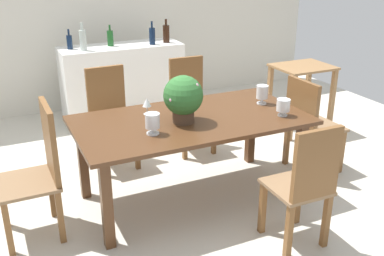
{
  "coord_description": "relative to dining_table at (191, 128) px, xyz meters",
  "views": [
    {
      "loc": [
        -1.45,
        -3.41,
        2.06
      ],
      "look_at": [
        0.03,
        -0.22,
        0.63
      ],
      "focal_mm": 41.9,
      "sensor_mm": 36.0,
      "label": 1
    }
  ],
  "objects": [
    {
      "name": "ground_plane",
      "position": [
        0.0,
        0.26,
        -0.65
      ],
      "size": [
        7.04,
        7.04,
        0.0
      ],
      "primitive_type": "plane",
      "color": "beige"
    },
    {
      "name": "back_wall",
      "position": [
        0.0,
        2.86,
        0.65
      ],
      "size": [
        6.4,
        0.1,
        2.6
      ],
      "primitive_type": "cube",
      "color": "beige",
      "rests_on": "ground"
    },
    {
      "name": "dining_table",
      "position": [
        0.0,
        0.0,
        0.0
      ],
      "size": [
        1.92,
        1.02,
        0.74
      ],
      "color": "#4C2D19",
      "rests_on": "ground"
    },
    {
      "name": "chair_foot_end",
      "position": [
        1.24,
        -0.0,
        -0.13
      ],
      "size": [
        0.45,
        0.47,
        0.93
      ],
      "rotation": [
        0.0,
        0.0,
        1.6
      ],
      "color": "brown",
      "rests_on": "ground"
    },
    {
      "name": "chair_far_left",
      "position": [
        -0.44,
        0.98,
        -0.12
      ],
      "size": [
        0.43,
        0.44,
        0.98
      ],
      "rotation": [
        0.0,
        0.0,
        0.03
      ],
      "color": "brown",
      "rests_on": "ground"
    },
    {
      "name": "chair_head_end",
      "position": [
        -1.23,
        0.0,
        -0.09
      ],
      "size": [
        0.44,
        0.47,
        1.03
      ],
      "rotation": [
        0.0,
        0.0,
        -1.56
      ],
      "color": "brown",
      "rests_on": "ground"
    },
    {
      "name": "chair_near_right",
      "position": [
        0.43,
        -0.98,
        -0.13
      ],
      "size": [
        0.41,
        0.42,
        0.97
      ],
      "rotation": [
        0.0,
        0.0,
        3.13
      ],
      "color": "brown",
      "rests_on": "ground"
    },
    {
      "name": "chair_far_right",
      "position": [
        0.43,
        0.98,
        -0.11
      ],
      "size": [
        0.41,
        0.41,
        0.99
      ],
      "rotation": [
        0.0,
        0.0,
        -0.02
      ],
      "color": "brown",
      "rests_on": "ground"
    },
    {
      "name": "flower_centerpiece",
      "position": [
        -0.09,
        -0.05,
        0.3
      ],
      "size": [
        0.32,
        0.32,
        0.39
      ],
      "color": "#4C3828",
      "rests_on": "dining_table"
    },
    {
      "name": "crystal_vase_left",
      "position": [
        -0.4,
        -0.18,
        0.19
      ],
      "size": [
        0.11,
        0.11,
        0.16
      ],
      "color": "silver",
      "rests_on": "dining_table"
    },
    {
      "name": "crystal_vase_center_near",
      "position": [
        0.73,
        0.07,
        0.19
      ],
      "size": [
        0.11,
        0.11,
        0.17
      ],
      "color": "silver",
      "rests_on": "dining_table"
    },
    {
      "name": "crystal_vase_right",
      "position": [
        0.72,
        -0.27,
        0.18
      ],
      "size": [
        0.11,
        0.11,
        0.14
      ],
      "color": "silver",
      "rests_on": "dining_table"
    },
    {
      "name": "wine_glass",
      "position": [
        -0.3,
        0.24,
        0.19
      ],
      "size": [
        0.07,
        0.07,
        0.15
      ],
      "color": "silver",
      "rests_on": "dining_table"
    },
    {
      "name": "kitchen_counter",
      "position": [
        0.04,
        2.14,
        -0.18
      ],
      "size": [
        1.48,
        0.52,
        0.95
      ],
      "primitive_type": "cube",
      "color": "white",
      "rests_on": "ground"
    },
    {
      "name": "wine_bottle_amber",
      "position": [
        -0.07,
        2.16,
        0.39
      ],
      "size": [
        0.07,
        0.07,
        0.25
      ],
      "color": "#194C1E",
      "rests_on": "kitchen_counter"
    },
    {
      "name": "wine_bottle_clear",
      "position": [
        0.42,
        2.03,
        0.4
      ],
      "size": [
        0.07,
        0.07,
        0.28
      ],
      "color": "#0F1E38",
      "rests_on": "kitchen_counter"
    },
    {
      "name": "wine_bottle_tall",
      "position": [
        -0.55,
        2.19,
        0.38
      ],
      "size": [
        0.06,
        0.06,
        0.23
      ],
      "color": "#0F1E38",
      "rests_on": "kitchen_counter"
    },
    {
      "name": "wine_bottle_dark",
      "position": [
        0.62,
        2.08,
        0.41
      ],
      "size": [
        0.08,
        0.08,
        0.29
      ],
      "color": "black",
      "rests_on": "kitchen_counter"
    },
    {
      "name": "wine_bottle_green",
      "position": [
        -0.43,
        2.04,
        0.42
      ],
      "size": [
        0.08,
        0.08,
        0.32
      ],
      "color": "#B2BFB7",
      "rests_on": "kitchen_counter"
    },
    {
      "name": "side_table",
      "position": [
        1.83,
        0.89,
        -0.06
      ],
      "size": [
        0.65,
        0.53,
        0.8
      ],
      "color": "olive",
      "rests_on": "ground"
    }
  ]
}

